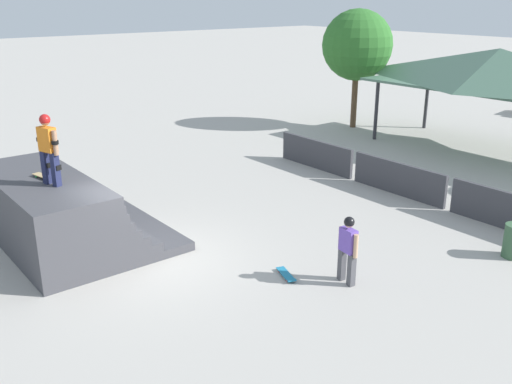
{
  "coord_description": "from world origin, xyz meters",
  "views": [
    {
      "loc": [
        11.45,
        -5.71,
        6.13
      ],
      "look_at": [
        -0.1,
        3.46,
        1.01
      ],
      "focal_mm": 40.0,
      "sensor_mm": 36.0,
      "label": 1
    }
  ],
  "objects_px": {
    "skater_on_deck": "(48,145)",
    "bystander_walking": "(348,245)",
    "skateboard_on_deck": "(45,177)",
    "skateboard_on_ground": "(286,275)",
    "tree_far_back": "(357,45)"
  },
  "relations": [
    {
      "from": "skateboard_on_deck",
      "to": "skateboard_on_ground",
      "type": "distance_m",
      "value": 6.38
    },
    {
      "from": "skater_on_deck",
      "to": "bystander_walking",
      "type": "bearing_deg",
      "value": 22.16
    },
    {
      "from": "bystander_walking",
      "to": "tree_far_back",
      "type": "bearing_deg",
      "value": -40.45
    },
    {
      "from": "skater_on_deck",
      "to": "skateboard_on_ground",
      "type": "height_order",
      "value": "skater_on_deck"
    },
    {
      "from": "bystander_walking",
      "to": "skateboard_on_ground",
      "type": "relative_size",
      "value": 1.98
    },
    {
      "from": "skater_on_deck",
      "to": "tree_far_back",
      "type": "bearing_deg",
      "value": 90.56
    },
    {
      "from": "skater_on_deck",
      "to": "skateboard_on_deck",
      "type": "bearing_deg",
      "value": 160.5
    },
    {
      "from": "skater_on_deck",
      "to": "skateboard_on_deck",
      "type": "relative_size",
      "value": 1.96
    },
    {
      "from": "bystander_walking",
      "to": "skater_on_deck",
      "type": "bearing_deg",
      "value": 47.34
    },
    {
      "from": "skateboard_on_ground",
      "to": "tree_far_back",
      "type": "xyz_separation_m",
      "value": [
        -9.79,
        12.93,
        3.83
      ]
    },
    {
      "from": "bystander_walking",
      "to": "skateboard_on_ground",
      "type": "height_order",
      "value": "bystander_walking"
    },
    {
      "from": "skateboard_on_ground",
      "to": "tree_far_back",
      "type": "relative_size",
      "value": 0.14
    },
    {
      "from": "skater_on_deck",
      "to": "bystander_walking",
      "type": "distance_m",
      "value": 7.28
    },
    {
      "from": "skater_on_deck",
      "to": "tree_far_back",
      "type": "height_order",
      "value": "tree_far_back"
    },
    {
      "from": "tree_far_back",
      "to": "skateboard_on_deck",
      "type": "bearing_deg",
      "value": -73.66
    }
  ]
}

